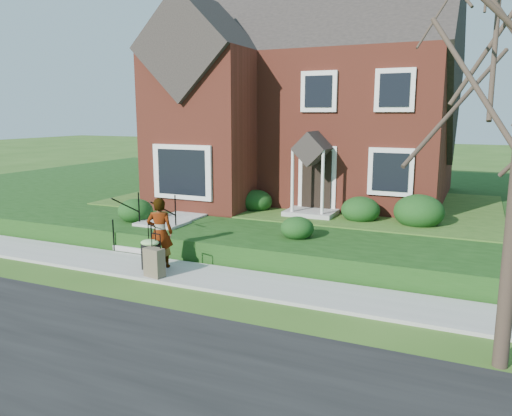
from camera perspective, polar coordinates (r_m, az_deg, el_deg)
The scene contains 11 objects.
ground at distance 12.33m, azimuth -7.06°, elevation -7.79°, with size 120.00×120.00×0.00m, color #2D5119.
street at distance 8.80m, azimuth -24.92°, elevation -16.64°, with size 60.00×6.00×0.01m, color black.
sidewalk at distance 12.32m, azimuth -7.06°, elevation -7.61°, with size 60.00×1.60×0.08m, color #9E9B93.
terrace at distance 21.28m, azimuth 18.12°, elevation 0.47°, with size 44.00×20.00×0.60m, color #16390F.
walkway at distance 17.58m, azimuth -5.65°, elevation -0.02°, with size 1.20×6.00×0.06m, color #9E9B93.
main_house at distance 20.62m, azimuth 6.47°, elevation 14.48°, with size 10.40×10.20×9.40m.
front_steps at distance 15.02m, azimuth -11.63°, elevation -2.66°, with size 1.40×2.02×1.50m.
foundation_shrubs at distance 16.09m, azimuth 2.80°, elevation 0.53°, with size 10.35×4.23×1.04m.
woman at distance 12.72m, azimuth -10.93°, elevation -2.79°, with size 0.65×0.43×1.78m, color #999999.
suitcase_black at distance 12.60m, azimuth -11.99°, elevation -5.05°, with size 0.55×0.49×1.14m.
suitcase_olive at distance 12.14m, azimuth -11.55°, elevation -6.10°, with size 0.52×0.36×1.05m.
Camera 1 is at (6.13, -9.96, 3.91)m, focal length 35.00 mm.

